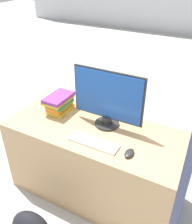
% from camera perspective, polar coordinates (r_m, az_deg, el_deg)
% --- Properties ---
extents(ground_plane, '(20.00, 20.00, 0.00)m').
position_cam_1_polar(ground_plane, '(2.37, -4.41, -22.57)').
color(ground_plane, '#B2B2AD').
extents(desk, '(1.49, 0.65, 0.73)m').
position_cam_1_polar(desk, '(2.28, -0.32, -11.32)').
color(desk, tan).
rests_on(desk, ground_plane).
extents(carrel_divider, '(0.07, 0.60, 1.29)m').
position_cam_1_polar(carrel_divider, '(1.91, 20.41, -12.29)').
color(carrel_divider, '#474C70').
rests_on(carrel_divider, ground_plane).
extents(monitor, '(0.60, 0.20, 0.48)m').
position_cam_1_polar(monitor, '(1.97, 2.70, 3.01)').
color(monitor, '#282828').
rests_on(monitor, desk).
extents(keyboard, '(0.39, 0.11, 0.02)m').
position_cam_1_polar(keyboard, '(1.89, -0.60, -6.99)').
color(keyboard, white).
rests_on(keyboard, desk).
extents(mouse, '(0.06, 0.11, 0.03)m').
position_cam_1_polar(mouse, '(1.80, 7.62, -9.30)').
color(mouse, '#262626').
rests_on(mouse, desk).
extents(book_stack, '(0.19, 0.28, 0.16)m').
position_cam_1_polar(book_stack, '(2.26, -8.41, 2.07)').
color(book_stack, gold).
rests_on(book_stack, desk).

